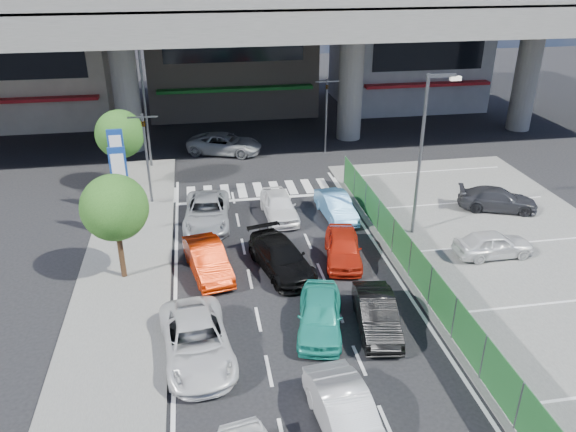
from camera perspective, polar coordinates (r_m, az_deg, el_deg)
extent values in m
plane|color=black|center=(22.43, 1.07, -10.04)|extent=(120.00, 120.00, 0.00)
cube|color=#5A5957|center=(27.85, 23.17, -4.62)|extent=(12.00, 28.00, 0.06)
cube|color=#5A5957|center=(25.71, -16.26, -5.96)|extent=(4.00, 30.00, 0.12)
cylinder|color=#60605C|center=(41.18, -16.10, 11.83)|extent=(1.80, 1.80, 8.00)
cylinder|color=#60605C|center=(42.51, 6.37, 13.05)|extent=(1.80, 1.80, 8.00)
cylinder|color=#60605C|center=(48.22, 23.02, 12.71)|extent=(1.80, 1.80, 8.00)
cube|color=#60605C|center=(40.28, -4.98, 19.63)|extent=(64.00, 14.00, 2.00)
cube|color=#60605C|center=(33.42, -3.94, 20.73)|extent=(64.00, 0.40, 0.90)
cube|color=#A19682|center=(51.88, -24.59, 16.06)|extent=(12.00, 10.00, 13.00)
cube|color=#A3141A|center=(47.65, -25.13, 10.71)|extent=(10.80, 1.60, 0.25)
cube|color=black|center=(46.99, -26.12, 15.83)|extent=(9.60, 0.10, 5.85)
cube|color=gray|center=(51.34, -6.09, 19.15)|extent=(14.00, 10.00, 15.00)
cube|color=#14651F|center=(47.08, -5.35, 12.81)|extent=(12.60, 1.60, 0.25)
cube|color=black|center=(46.29, -5.65, 19.42)|extent=(11.20, 0.10, 6.75)
cube|color=gray|center=(54.05, 12.09, 17.46)|extent=(12.00, 10.00, 12.00)
cube|color=#A3141A|center=(49.93, 13.86, 12.93)|extent=(10.80, 1.60, 0.25)
cube|color=black|center=(49.37, 14.30, 17.24)|extent=(9.60, 0.10, 5.40)
cylinder|color=#595B60|center=(31.81, -14.11, 5.54)|extent=(0.14, 0.14, 5.20)
cube|color=#595B60|center=(31.10, -14.58, 9.70)|extent=(1.60, 0.08, 0.08)
imported|color=black|center=(31.18, -14.52, 9.17)|extent=(0.26, 1.24, 0.50)
cylinder|color=#595B60|center=(39.41, 3.90, 10.06)|extent=(0.14, 0.14, 5.20)
cube|color=#595B60|center=(38.84, 4.00, 13.47)|extent=(1.60, 0.08, 0.08)
imported|color=black|center=(38.90, 3.99, 13.04)|extent=(0.26, 1.24, 0.50)
cylinder|color=#595B60|center=(27.64, 13.25, 5.71)|extent=(0.16, 0.16, 8.00)
cube|color=#595B60|center=(26.86, 15.31, 13.59)|extent=(1.40, 0.15, 0.15)
cube|color=silver|center=(27.19, 16.66, 13.24)|extent=(0.50, 0.22, 0.18)
cylinder|color=#595B60|center=(37.16, -14.30, 10.63)|extent=(0.16, 0.16, 8.00)
cube|color=#595B60|center=(36.37, -14.00, 16.65)|extent=(1.40, 0.15, 0.15)
cube|color=silver|center=(36.35, -12.84, 16.52)|extent=(0.50, 0.22, 0.18)
cylinder|color=#595B60|center=(28.78, -16.20, -0.10)|extent=(0.10, 0.10, 2.20)
cube|color=navy|center=(27.97, -16.72, 3.78)|extent=(0.80, 0.12, 3.00)
cube|color=white|center=(27.91, -16.73, 3.73)|extent=(0.60, 0.02, 2.40)
cylinder|color=#595B60|center=(31.56, -16.45, 2.16)|extent=(0.10, 0.10, 2.20)
cube|color=navy|center=(30.82, -16.93, 5.75)|extent=(0.80, 0.12, 3.00)
cube|color=white|center=(30.76, -16.94, 5.71)|extent=(0.60, 0.02, 2.40)
cylinder|color=#382314|center=(25.16, -16.57, -3.74)|extent=(0.24, 0.24, 2.40)
sphere|color=#174413|center=(24.20, -17.21, 0.82)|extent=(2.80, 2.80, 2.80)
cylinder|color=#382314|center=(34.78, -16.27, 4.54)|extent=(0.24, 0.24, 2.40)
sphere|color=#174413|center=(34.10, -16.72, 7.98)|extent=(2.80, 2.80, 2.80)
imported|color=silver|center=(17.52, 5.94, -19.46)|extent=(1.91, 4.32, 1.38)
imported|color=silver|center=(20.26, -9.27, -12.44)|extent=(2.81, 5.18, 1.38)
imported|color=teal|center=(21.32, 3.26, -9.93)|extent=(2.53, 4.32, 1.38)
imported|color=black|center=(21.61, 9.00, -9.85)|extent=(1.89, 4.08, 1.30)
imported|color=#BC2303|center=(24.99, -8.18, -4.41)|extent=(2.25, 4.36, 1.37)
imported|color=black|center=(24.97, -0.70, -4.20)|extent=(2.94, 4.94, 1.34)
imported|color=red|center=(25.86, 5.61, -3.20)|extent=(2.30, 4.18, 1.35)
imported|color=#A0A4A8|center=(29.43, -8.24, 0.40)|extent=(2.64, 5.11, 1.38)
imported|color=white|center=(29.88, -0.92, 1.07)|extent=(1.78, 4.11, 1.38)
imported|color=#4E8AC0|center=(30.02, 4.89, 1.00)|extent=(1.65, 3.99, 1.28)
imported|color=#909497|center=(39.87, -6.46, 7.31)|extent=(5.66, 3.97, 1.43)
imported|color=silver|center=(27.71, 20.13, -2.68)|extent=(3.69, 1.53, 1.25)
imported|color=#2F3034|center=(32.78, 20.52, 1.61)|extent=(4.51, 3.01, 1.21)
cone|color=#E2500C|center=(27.71, 10.60, -2.16)|extent=(0.43, 0.43, 0.64)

